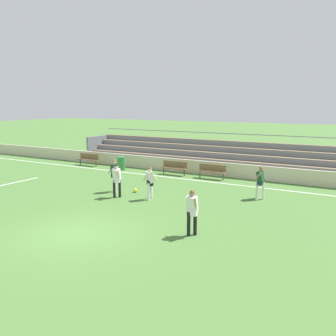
{
  "coord_description": "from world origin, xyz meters",
  "views": [
    {
      "loc": [
        9.05,
        -9.29,
        4.66
      ],
      "look_at": [
        -0.64,
        7.81,
        1.16
      ],
      "focal_mm": 38.71,
      "sensor_mm": 36.0,
      "label": 1
    }
  ],
  "objects_px": {
    "bench_near_bin": "(89,158)",
    "player_dark_overlapping": "(261,180)",
    "player_white_challenging": "(117,178)",
    "trash_bin": "(121,163)",
    "bleacher_stand": "(241,156)",
    "bench_near_wall_gap": "(174,167)",
    "player_dark_dropping_back": "(114,173)",
    "soccer_ball": "(135,190)",
    "player_white_on_ball": "(192,209)",
    "bench_far_right": "(212,170)",
    "player_white_wide_right": "(150,180)"
  },
  "relations": [
    {
      "from": "trash_bin",
      "to": "soccer_ball",
      "type": "xyz_separation_m",
      "value": [
        4.67,
        -5.04,
        -0.36
      ]
    },
    {
      "from": "player_dark_dropping_back",
      "to": "bench_near_bin",
      "type": "bearing_deg",
      "value": 140.42
    },
    {
      "from": "player_white_on_ball",
      "to": "player_white_wide_right",
      "type": "bearing_deg",
      "value": 138.81
    },
    {
      "from": "player_dark_dropping_back",
      "to": "bleacher_stand",
      "type": "bearing_deg",
      "value": 66.46
    },
    {
      "from": "bleacher_stand",
      "to": "bench_near_wall_gap",
      "type": "xyz_separation_m",
      "value": [
        -3.41,
        -3.38,
        -0.52
      ]
    },
    {
      "from": "player_dark_dropping_back",
      "to": "player_dark_overlapping",
      "type": "height_order",
      "value": "player_dark_dropping_back"
    },
    {
      "from": "trash_bin",
      "to": "player_dark_dropping_back",
      "type": "bearing_deg",
      "value": -56.42
    },
    {
      "from": "bleacher_stand",
      "to": "player_white_challenging",
      "type": "height_order",
      "value": "bleacher_stand"
    },
    {
      "from": "trash_bin",
      "to": "player_white_on_ball",
      "type": "bearing_deg",
      "value": -42.72
    },
    {
      "from": "bench_near_bin",
      "to": "player_dark_overlapping",
      "type": "xyz_separation_m",
      "value": [
        14.11,
        -3.33,
        0.42
      ]
    },
    {
      "from": "bench_near_bin",
      "to": "bleacher_stand",
      "type": "bearing_deg",
      "value": 17.25
    },
    {
      "from": "bench_near_bin",
      "to": "bench_near_wall_gap",
      "type": "bearing_deg",
      "value": 0.0
    },
    {
      "from": "bleacher_stand",
      "to": "player_white_challenging",
      "type": "relative_size",
      "value": 15.14
    },
    {
      "from": "player_white_wide_right",
      "to": "player_dark_overlapping",
      "type": "height_order",
      "value": "player_white_wide_right"
    },
    {
      "from": "player_white_challenging",
      "to": "bench_far_right",
      "type": "bearing_deg",
      "value": 70.03
    },
    {
      "from": "player_white_challenging",
      "to": "soccer_ball",
      "type": "distance_m",
      "value": 1.58
    },
    {
      "from": "player_white_wide_right",
      "to": "player_dark_dropping_back",
      "type": "xyz_separation_m",
      "value": [
        -2.5,
        0.4,
        0.07
      ]
    },
    {
      "from": "bench_near_bin",
      "to": "bench_far_right",
      "type": "bearing_deg",
      "value": 0.0
    },
    {
      "from": "bleacher_stand",
      "to": "player_white_challenging",
      "type": "distance_m",
      "value": 10.45
    },
    {
      "from": "player_white_challenging",
      "to": "player_white_on_ball",
      "type": "xyz_separation_m",
      "value": [
        5.63,
        -2.99,
        -0.02
      ]
    },
    {
      "from": "player_white_wide_right",
      "to": "player_white_on_ball",
      "type": "relative_size",
      "value": 0.98
    },
    {
      "from": "player_white_challenging",
      "to": "player_dark_dropping_back",
      "type": "relative_size",
      "value": 0.98
    },
    {
      "from": "player_white_on_ball",
      "to": "soccer_ball",
      "type": "distance_m",
      "value": 6.94
    },
    {
      "from": "trash_bin",
      "to": "player_white_wide_right",
      "type": "bearing_deg",
      "value": -43.68
    },
    {
      "from": "bleacher_stand",
      "to": "player_dark_overlapping",
      "type": "bearing_deg",
      "value": -64.24
    },
    {
      "from": "player_white_wide_right",
      "to": "bench_near_wall_gap",
      "type": "bearing_deg",
      "value": 107.7
    },
    {
      "from": "bench_far_right",
      "to": "player_white_on_ball",
      "type": "relative_size",
      "value": 1.08
    },
    {
      "from": "trash_bin",
      "to": "player_white_on_ball",
      "type": "xyz_separation_m",
      "value": [
        10.07,
        -9.3,
        0.53
      ]
    },
    {
      "from": "bench_far_right",
      "to": "player_white_wide_right",
      "type": "relative_size",
      "value": 1.1
    },
    {
      "from": "bleacher_stand",
      "to": "bench_near_bin",
      "type": "xyz_separation_m",
      "value": [
        -10.87,
        -3.38,
        -0.52
      ]
    },
    {
      "from": "player_dark_overlapping",
      "to": "bench_near_wall_gap",
      "type": "bearing_deg",
      "value": 153.41
    },
    {
      "from": "trash_bin",
      "to": "soccer_ball",
      "type": "relative_size",
      "value": 4.24
    },
    {
      "from": "bench_far_right",
      "to": "player_dark_dropping_back",
      "type": "relative_size",
      "value": 1.05
    },
    {
      "from": "player_dark_overlapping",
      "to": "soccer_ball",
      "type": "bearing_deg",
      "value": -161.98
    },
    {
      "from": "bench_near_wall_gap",
      "to": "player_white_wide_right",
      "type": "xyz_separation_m",
      "value": [
        1.95,
        -6.11,
        0.42
      ]
    },
    {
      "from": "bench_near_bin",
      "to": "trash_bin",
      "type": "bearing_deg",
      "value": -4.9
    },
    {
      "from": "player_dark_dropping_back",
      "to": "player_white_on_ball",
      "type": "height_order",
      "value": "player_dark_dropping_back"
    },
    {
      "from": "soccer_ball",
      "to": "player_dark_dropping_back",
      "type": "bearing_deg",
      "value": -159.65
    },
    {
      "from": "soccer_ball",
      "to": "bleacher_stand",
      "type": "bearing_deg",
      "value": 71.59
    },
    {
      "from": "bench_near_wall_gap",
      "to": "player_dark_dropping_back",
      "type": "xyz_separation_m",
      "value": [
        -0.55,
        -5.71,
        0.49
      ]
    },
    {
      "from": "bench_far_right",
      "to": "player_dark_overlapping",
      "type": "relative_size",
      "value": 1.11
    },
    {
      "from": "bench_near_bin",
      "to": "player_dark_overlapping",
      "type": "relative_size",
      "value": 1.11
    },
    {
      "from": "bench_near_wall_gap",
      "to": "player_dark_dropping_back",
      "type": "bearing_deg",
      "value": -95.5
    },
    {
      "from": "player_white_challenging",
      "to": "player_dark_dropping_back",
      "type": "bearing_deg",
      "value": 133.53
    },
    {
      "from": "player_dark_overlapping",
      "to": "soccer_ball",
      "type": "height_order",
      "value": "player_dark_overlapping"
    },
    {
      "from": "player_dark_dropping_back",
      "to": "soccer_ball",
      "type": "xyz_separation_m",
      "value": [
        1.07,
        0.4,
        -0.92
      ]
    },
    {
      "from": "bench_near_wall_gap",
      "to": "player_dark_overlapping",
      "type": "bearing_deg",
      "value": -26.59
    },
    {
      "from": "player_white_challenging",
      "to": "trash_bin",
      "type": "bearing_deg",
      "value": 125.13
    },
    {
      "from": "bench_near_bin",
      "to": "soccer_ball",
      "type": "distance_m",
      "value": 9.6
    },
    {
      "from": "player_white_challenging",
      "to": "bench_near_wall_gap",
      "type": "bearing_deg",
      "value": 92.45
    }
  ]
}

